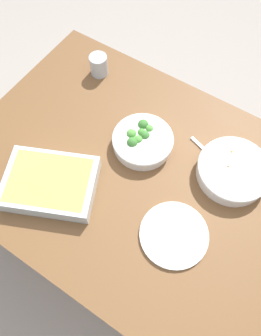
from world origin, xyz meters
TOP-DOWN VIEW (x-y plane):
  - ground_plane at (0.00, 0.00)m, footprint 6.00×6.00m
  - dining_table at (0.00, 0.00)m, footprint 1.20×0.90m
  - stew_bowl at (-0.31, -0.17)m, footprint 0.25×0.25m
  - broccoli_bowl at (0.02, -0.10)m, footprint 0.22×0.22m
  - baking_dish at (0.18, 0.21)m, footprint 0.36×0.32m
  - drink_cup at (0.35, -0.30)m, footprint 0.07×0.07m
  - side_plate at (-0.25, 0.13)m, footprint 0.22×0.22m
  - spoon_by_stew at (-0.23, -0.19)m, footprint 0.17×0.07m

SIDE VIEW (x-z plane):
  - ground_plane at x=0.00m, z-range 0.00..0.00m
  - dining_table at x=0.00m, z-range 0.28..1.02m
  - spoon_by_stew at x=-0.23m, z-range 0.74..0.75m
  - side_plate at x=-0.25m, z-range 0.74..0.75m
  - broccoli_bowl at x=0.02m, z-range 0.74..0.80m
  - stew_bowl at x=-0.31m, z-range 0.74..0.80m
  - baking_dish at x=0.18m, z-range 0.74..0.80m
  - drink_cup at x=0.35m, z-range 0.74..0.82m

